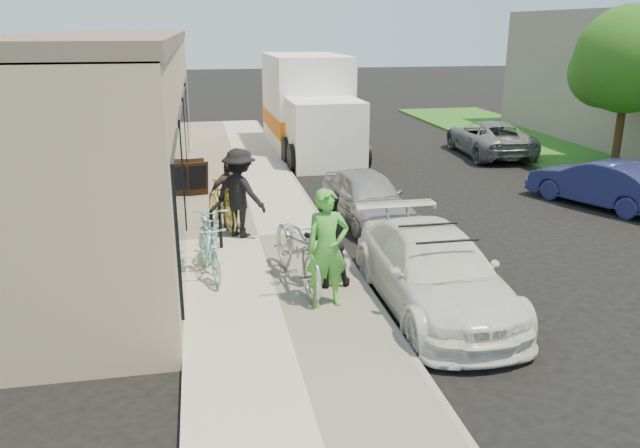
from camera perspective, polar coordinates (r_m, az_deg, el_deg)
ground at (r=10.93m, az=6.50°, el=-6.10°), size 120.00×120.00×0.00m
sidewalk at (r=13.29m, az=-5.63°, el=-1.35°), size 3.00×34.00×0.15m
curb at (r=13.51m, az=0.92°, el=-0.99°), size 0.12×34.00×0.13m
storefront at (r=17.79m, az=-18.05°, el=9.50°), size 3.60×20.00×4.22m
bike_rack at (r=12.17m, az=-9.48°, el=-0.04°), size 0.24×0.67×0.97m
sandwich_board at (r=16.60m, az=-11.24°, el=4.19°), size 0.66×0.67×0.92m
sedan_white at (r=10.20m, az=10.37°, el=-4.23°), size 1.79×4.37×1.31m
sedan_silver at (r=14.55m, az=4.30°, el=2.52°), size 1.70×3.63×1.20m
moving_truck at (r=22.80m, az=-1.01°, el=10.41°), size 2.71×6.98×3.41m
far_car_blue at (r=17.33m, az=24.22°, el=3.44°), size 2.63×3.78×1.18m
far_car_gray at (r=23.00m, az=15.19°, el=7.60°), size 2.37×4.56×1.23m
median_tree at (r=21.63m, az=26.28°, el=13.01°), size 3.23×3.23×4.95m
tandem_bike at (r=10.60m, az=-2.05°, el=-2.21°), size 1.19×2.51×1.27m
woman_rider at (r=9.67m, az=0.67°, el=-2.24°), size 0.73×0.51×1.89m
man_standing at (r=10.46m, az=0.69°, el=-1.31°), size 0.83×0.66×1.67m
cruiser_bike_a at (r=11.12m, az=-10.10°, el=-2.22°), size 0.79×1.74×1.01m
cruiser_bike_b at (r=12.31m, az=-9.76°, el=-0.28°), size 0.83×1.94×0.99m
cruiser_bike_c at (r=13.78m, az=-8.98°, el=1.76°), size 0.97×1.78×1.03m
bystander_a at (r=13.04m, az=-7.34°, el=2.83°), size 1.36×1.32×1.86m
bystander_b at (r=13.63m, az=-8.32°, el=2.70°), size 0.96×0.59×1.52m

